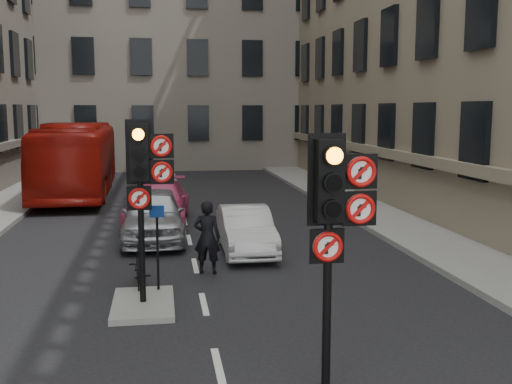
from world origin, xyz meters
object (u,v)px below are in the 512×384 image
object	(u,v)px
signal_far	(144,171)
car_white	(246,230)
info_sign	(157,236)
car_silver	(153,215)
motorcycle	(139,262)
motorcyclist	(207,237)
signal_near	(335,208)
car_pink	(158,203)
bus_red	(78,159)

from	to	relation	value
signal_far	car_white	distance (m)	5.37
info_sign	car_silver	bearing A→B (deg)	96.15
motorcycle	motorcyclist	xyz separation A→B (m)	(1.56, 0.79, 0.35)
car_white	car_silver	bearing A→B (deg)	142.88
motorcycle	signal_near	bearing A→B (deg)	-63.33
car_white	motorcycle	distance (m)	3.91
car_pink	car_silver	bearing A→B (deg)	-88.56
signal_near	car_pink	world-z (taller)	signal_near
signal_far	car_white	xyz separation A→B (m)	(2.57, 4.23, -2.08)
motorcycle	car_silver	bearing A→B (deg)	86.49
signal_near	car_white	bearing A→B (deg)	90.23
bus_red	car_silver	bearing A→B (deg)	-73.06
car_white	motorcyclist	distance (m)	2.32
signal_near	motorcyclist	bearing A→B (deg)	101.15
car_pink	motorcyclist	distance (m)	6.61
car_pink	car_white	bearing A→B (deg)	-57.90
info_sign	bus_red	bearing A→B (deg)	107.39
car_silver	motorcyclist	xyz separation A→B (m)	(1.31, -3.90, 0.11)
car_silver	motorcyclist	world-z (taller)	motorcyclist
signal_near	motorcyclist	distance (m)	6.61
bus_red	motorcyclist	distance (m)	14.97
car_pink	info_sign	bearing A→B (deg)	-85.38
car_silver	car_white	xyz separation A→B (m)	(2.51, -1.93, -0.16)
bus_red	motorcyclist	size ratio (longest dim) A/B	6.66
motorcyclist	info_sign	size ratio (longest dim) A/B	0.98
bus_red	car_pink	bearing A→B (deg)	-66.55
signal_far	car_pink	bearing A→B (deg)	88.74
signal_near	car_pink	bearing A→B (deg)	100.67
car_silver	bus_red	bearing A→B (deg)	108.24
bus_red	info_sign	xyz separation A→B (m)	(3.60, -15.70, -0.35)
car_pink	bus_red	xyz separation A→B (m)	(-3.58, 7.67, 0.92)
car_pink	info_sign	distance (m)	8.05
motorcyclist	info_sign	xyz separation A→B (m)	(-1.15, -1.52, 0.40)
car_silver	motorcyclist	size ratio (longest dim) A/B	2.58
car_pink	signal_near	bearing A→B (deg)	-74.86
car_silver	motorcycle	world-z (taller)	car_silver
car_silver	bus_red	size ratio (longest dim) A/B	0.39
signal_near	car_white	world-z (taller)	signal_near
car_white	motorcycle	bearing A→B (deg)	-134.71
signal_far	info_sign	world-z (taller)	signal_far
signal_far	motorcycle	bearing A→B (deg)	97.67
car_white	signal_near	bearing A→B (deg)	-89.43
car_pink	motorcyclist	bearing A→B (deg)	-75.32
car_white	motorcycle	xyz separation A→B (m)	(-2.77, -2.76, -0.08)
signal_far	info_sign	distance (m)	1.62
signal_far	car_silver	world-z (taller)	signal_far
bus_red	info_sign	world-z (taller)	bus_red
signal_far	car_silver	distance (m)	6.45
signal_far	info_sign	xyz separation A→B (m)	(0.21, 0.74, -1.42)
motorcycle	info_sign	size ratio (longest dim) A/B	0.99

